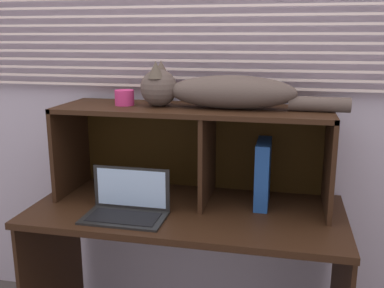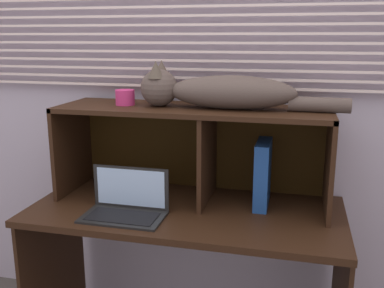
# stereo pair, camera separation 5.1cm
# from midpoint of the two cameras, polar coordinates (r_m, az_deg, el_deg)

# --- Properties ---
(back_panel_with_blinds) EXTENTS (4.40, 0.08, 2.50)m
(back_panel_with_blinds) POSITION_cam_midpoint_polar(r_m,az_deg,el_deg) (2.26, 2.12, 7.53)
(back_panel_with_blinds) COLOR #BBB1C5
(back_panel_with_blinds) RESTS_ON ground
(desk) EXTENTS (1.42, 0.65, 0.74)m
(desk) POSITION_cam_midpoint_polar(r_m,az_deg,el_deg) (2.10, -0.12, -11.93)
(desk) COLOR black
(desk) RESTS_ON ground
(hutch_shelf_unit) EXTENTS (1.27, 0.39, 0.45)m
(hutch_shelf_unit) POSITION_cam_midpoint_polar(r_m,az_deg,el_deg) (2.10, 1.16, 1.24)
(hutch_shelf_unit) COLOR black
(hutch_shelf_unit) RESTS_ON desk
(cat) EXTENTS (0.94, 0.19, 0.21)m
(cat) POSITION_cam_midpoint_polar(r_m,az_deg,el_deg) (2.01, 3.92, 6.87)
(cat) COLOR brown
(cat) RESTS_ON hutch_shelf_unit
(laptop) EXTENTS (0.35, 0.21, 0.20)m
(laptop) POSITION_cam_midpoint_polar(r_m,az_deg,el_deg) (1.97, -7.81, -7.91)
(laptop) COLOR black
(laptop) RESTS_ON desk
(binder_upright) EXTENTS (0.06, 0.23, 0.31)m
(binder_upright) POSITION_cam_midpoint_polar(r_m,az_deg,el_deg) (2.06, 9.83, -3.82)
(binder_upright) COLOR #1D458E
(binder_upright) RESTS_ON desk
(book_stack) EXTENTS (0.18, 0.23, 0.07)m
(book_stack) POSITION_cam_midpoint_polar(r_m,az_deg,el_deg) (2.23, -7.09, -5.49)
(book_stack) COLOR tan
(book_stack) RESTS_ON desk
(small_basket) EXTENTS (0.09, 0.09, 0.07)m
(small_basket) POSITION_cam_midpoint_polar(r_m,az_deg,el_deg) (2.13, -7.97, 5.99)
(small_basket) COLOR #D23275
(small_basket) RESTS_ON hutch_shelf_unit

